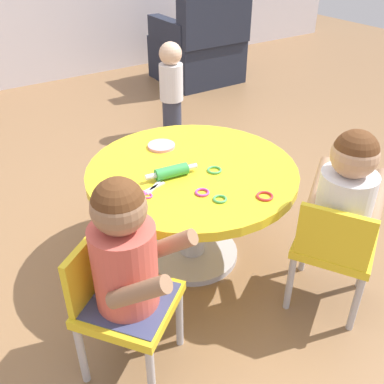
{
  "coord_description": "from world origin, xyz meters",
  "views": [
    {
      "loc": [
        -0.91,
        -1.37,
        1.42
      ],
      "look_at": [
        0.0,
        0.0,
        0.37
      ],
      "focal_mm": 41.09,
      "sensor_mm": 36.0,
      "label": 1
    }
  ],
  "objects_px": {
    "craft_scissors": "(149,191)",
    "seated_child_right": "(346,194)",
    "rolling_pin": "(172,172)",
    "seated_child_left": "(125,251)",
    "toddler_standing": "(171,86)",
    "child_chair_right": "(334,247)",
    "armchair_dark": "(200,49)",
    "child_chair_left": "(120,300)",
    "craft_table": "(192,190)"
  },
  "relations": [
    {
      "from": "child_chair_left",
      "to": "rolling_pin",
      "type": "height_order",
      "value": "rolling_pin"
    },
    {
      "from": "child_chair_left",
      "to": "toddler_standing",
      "type": "relative_size",
      "value": 0.8
    },
    {
      "from": "child_chair_left",
      "to": "armchair_dark",
      "type": "relative_size",
      "value": 0.63
    },
    {
      "from": "craft_table",
      "to": "toddler_standing",
      "type": "height_order",
      "value": "toddler_standing"
    },
    {
      "from": "seated_child_left",
      "to": "rolling_pin",
      "type": "xyz_separation_m",
      "value": [
        0.4,
        0.37,
        -0.02
      ]
    },
    {
      "from": "child_chair_right",
      "to": "armchair_dark",
      "type": "height_order",
      "value": "armchair_dark"
    },
    {
      "from": "rolling_pin",
      "to": "seated_child_left",
      "type": "bearing_deg",
      "value": -136.79
    },
    {
      "from": "toddler_standing",
      "to": "craft_scissors",
      "type": "relative_size",
      "value": 4.72
    },
    {
      "from": "toddler_standing",
      "to": "seated_child_left",
      "type": "bearing_deg",
      "value": -125.32
    },
    {
      "from": "child_chair_left",
      "to": "seated_child_left",
      "type": "bearing_deg",
      "value": -53.17
    },
    {
      "from": "seated_child_right",
      "to": "armchair_dark",
      "type": "height_order",
      "value": "armchair_dark"
    },
    {
      "from": "child_chair_right",
      "to": "toddler_standing",
      "type": "height_order",
      "value": "toddler_standing"
    },
    {
      "from": "craft_table",
      "to": "craft_scissors",
      "type": "height_order",
      "value": "craft_scissors"
    },
    {
      "from": "seated_child_left",
      "to": "craft_scissors",
      "type": "bearing_deg",
      "value": 51.28
    },
    {
      "from": "child_chair_left",
      "to": "seated_child_right",
      "type": "xyz_separation_m",
      "value": [
        0.86,
        -0.19,
        0.23
      ]
    },
    {
      "from": "child_chair_right",
      "to": "rolling_pin",
      "type": "height_order",
      "value": "rolling_pin"
    },
    {
      "from": "child_chair_right",
      "to": "toddler_standing",
      "type": "distance_m",
      "value": 1.86
    },
    {
      "from": "toddler_standing",
      "to": "craft_table",
      "type": "bearing_deg",
      "value": -117.64
    },
    {
      "from": "seated_child_left",
      "to": "toddler_standing",
      "type": "height_order",
      "value": "seated_child_left"
    },
    {
      "from": "seated_child_right",
      "to": "child_chair_right",
      "type": "bearing_deg",
      "value": -149.31
    },
    {
      "from": "rolling_pin",
      "to": "child_chair_left",
      "type": "bearing_deg",
      "value": -140.99
    },
    {
      "from": "armchair_dark",
      "to": "toddler_standing",
      "type": "relative_size",
      "value": 1.26
    },
    {
      "from": "seated_child_right",
      "to": "armchair_dark",
      "type": "relative_size",
      "value": 0.6
    },
    {
      "from": "seated_child_right",
      "to": "toddler_standing",
      "type": "xyz_separation_m",
      "value": [
        0.33,
        1.8,
        -0.17
      ]
    },
    {
      "from": "seated_child_left",
      "to": "craft_scissors",
      "type": "distance_m",
      "value": 0.42
    },
    {
      "from": "craft_table",
      "to": "toddler_standing",
      "type": "relative_size",
      "value": 1.36
    },
    {
      "from": "seated_child_left",
      "to": "armchair_dark",
      "type": "relative_size",
      "value": 0.6
    },
    {
      "from": "child_chair_right",
      "to": "seated_child_right",
      "type": "relative_size",
      "value": 1.05
    },
    {
      "from": "craft_scissors",
      "to": "seated_child_right",
      "type": "bearing_deg",
      "value": -39.81
    },
    {
      "from": "toddler_standing",
      "to": "child_chair_left",
      "type": "bearing_deg",
      "value": -126.41
    },
    {
      "from": "seated_child_right",
      "to": "craft_scissors",
      "type": "bearing_deg",
      "value": 140.19
    },
    {
      "from": "armchair_dark",
      "to": "craft_scissors",
      "type": "relative_size",
      "value": 5.96
    },
    {
      "from": "craft_table",
      "to": "child_chair_left",
      "type": "distance_m",
      "value": 0.64
    },
    {
      "from": "child_chair_left",
      "to": "craft_scissors",
      "type": "distance_m",
      "value": 0.44
    },
    {
      "from": "armchair_dark",
      "to": "rolling_pin",
      "type": "height_order",
      "value": "armchair_dark"
    },
    {
      "from": "seated_child_right",
      "to": "rolling_pin",
      "type": "xyz_separation_m",
      "value": [
        -0.44,
        0.53,
        -0.02
      ]
    },
    {
      "from": "child_chair_left",
      "to": "craft_scissors",
      "type": "bearing_deg",
      "value": 45.8
    },
    {
      "from": "craft_table",
      "to": "toddler_standing",
      "type": "xyz_separation_m",
      "value": [
        0.66,
        1.26,
        -0.01
      ]
    },
    {
      "from": "seated_child_right",
      "to": "toddler_standing",
      "type": "relative_size",
      "value": 0.76
    },
    {
      "from": "craft_scissors",
      "to": "seated_child_left",
      "type": "bearing_deg",
      "value": -128.72
    },
    {
      "from": "seated_child_right",
      "to": "craft_table",
      "type": "bearing_deg",
      "value": 121.16
    },
    {
      "from": "child_chair_left",
      "to": "toddler_standing",
      "type": "xyz_separation_m",
      "value": [
        1.19,
        1.61,
        0.05
      ]
    },
    {
      "from": "craft_table",
      "to": "craft_scissors",
      "type": "relative_size",
      "value": 6.41
    },
    {
      "from": "child_chair_right",
      "to": "seated_child_right",
      "type": "height_order",
      "value": "seated_child_right"
    },
    {
      "from": "rolling_pin",
      "to": "child_chair_right",
      "type": "bearing_deg",
      "value": -53.68
    },
    {
      "from": "child_chair_right",
      "to": "rolling_pin",
      "type": "xyz_separation_m",
      "value": [
        -0.41,
        0.55,
        0.21
      ]
    },
    {
      "from": "craft_table",
      "to": "seated_child_right",
      "type": "xyz_separation_m",
      "value": [
        0.33,
        -0.54,
        0.16
      ]
    },
    {
      "from": "craft_table",
      "to": "child_chair_right",
      "type": "distance_m",
      "value": 0.64
    },
    {
      "from": "toddler_standing",
      "to": "craft_scissors",
      "type": "distance_m",
      "value": 1.61
    },
    {
      "from": "craft_table",
      "to": "seated_child_right",
      "type": "distance_m",
      "value": 0.66
    }
  ]
}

